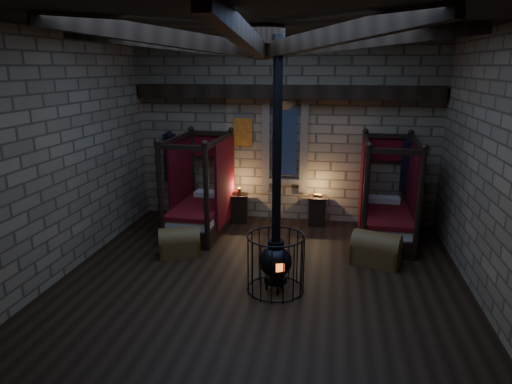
% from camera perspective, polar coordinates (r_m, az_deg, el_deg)
% --- Properties ---
extents(room, '(7.02, 7.02, 4.29)m').
position_cam_1_polar(room, '(7.29, 0.86, 16.52)').
color(room, black).
rests_on(room, ground).
extents(bed_left, '(1.16, 2.09, 2.14)m').
position_cam_1_polar(bed_left, '(10.31, -6.90, -2.04)').
color(bed_left, black).
rests_on(bed_left, ground).
extents(bed_right, '(1.14, 2.09, 2.15)m').
position_cam_1_polar(bed_right, '(10.14, 15.88, -2.82)').
color(bed_right, black).
rests_on(bed_right, ground).
extents(trunk_left, '(0.90, 0.74, 0.58)m').
position_cam_1_polar(trunk_left, '(9.14, -9.53, -6.29)').
color(trunk_left, brown).
rests_on(trunk_left, ground).
extents(trunk_right, '(0.99, 0.79, 0.64)m').
position_cam_1_polar(trunk_right, '(8.92, 14.77, -6.97)').
color(trunk_right, brown).
rests_on(trunk_right, ground).
extents(nightstand_left, '(0.48, 0.46, 0.83)m').
position_cam_1_polar(nightstand_left, '(10.88, -2.09, -1.97)').
color(nightstand_left, black).
rests_on(nightstand_left, ground).
extents(nightstand_right, '(0.44, 0.42, 0.75)m').
position_cam_1_polar(nightstand_right, '(10.75, 7.64, -2.32)').
color(nightstand_right, black).
rests_on(nightstand_right, ground).
extents(stove, '(0.95, 0.95, 4.05)m').
position_cam_1_polar(stove, '(7.52, 2.48, -8.12)').
color(stove, black).
rests_on(stove, ground).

